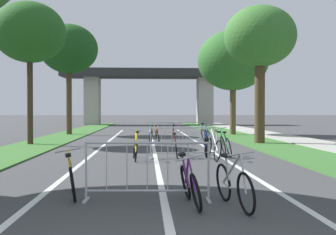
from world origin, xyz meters
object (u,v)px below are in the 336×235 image
Objects in this scene: tree_right_maple_mid at (260,38)px; bicycle_yellow_11 at (72,178)px; tree_left_cypress_far at (30,33)px; tree_right_oak_near at (233,61)px; bicycle_black_6 at (173,136)px; bicycle_green_4 at (226,145)px; bicycle_blue_10 at (206,136)px; crowd_barrier_nearest at (147,172)px; crowd_barrier_third at (179,133)px; bicycle_yellow_1 at (135,148)px; bicycle_silver_2 at (234,185)px; tree_left_pine_near at (69,49)px; bicycle_orange_5 at (157,135)px; bicycle_blue_0 at (206,145)px; crowd_barrier_second at (183,143)px; bicycle_teal_3 at (151,136)px; bicycle_white_9 at (213,148)px; bicycle_purple_8 at (190,185)px; bicycle_red_7 at (176,147)px.

tree_right_maple_mid is 4.09× the size of bicycle_yellow_11.
tree_left_cypress_far is 0.97× the size of tree_right_oak_near.
tree_right_oak_near is 4.09× the size of bicycle_black_6.
bicycle_green_4 is 0.95× the size of bicycle_blue_10.
tree_right_maple_mid is at bearing 65.97° from crowd_barrier_nearest.
bicycle_yellow_1 is (-2.00, -7.00, -0.14)m from crowd_barrier_third.
bicycle_silver_2 is 3.01m from bicycle_yellow_11.
tree_left_cypress_far is at bearing -92.22° from tree_left_pine_near.
bicycle_yellow_11 is (-1.93, -13.05, -0.03)m from bicycle_orange_5.
crowd_barrier_second is at bearing -135.55° from bicycle_blue_0.
bicycle_teal_3 is (5.65, 0.54, -4.84)m from tree_left_cypress_far.
bicycle_green_4 is (1.15, -6.04, -0.13)m from crowd_barrier_third.
tree_right_maple_mid is 8.51m from bicycle_white_9.
bicycle_blue_0 is 1.04× the size of bicycle_green_4.
bicycle_yellow_11 is at bearing -103.51° from crowd_barrier_third.
crowd_barrier_nearest reaches higher than bicycle_orange_5.
crowd_barrier_third is 1.38× the size of bicycle_yellow_11.
tree_right_oak_near is 20.79m from bicycle_yellow_11.
tree_left_cypress_far reaches higher than bicycle_orange_5.
tree_right_maple_mid is at bearing 54.41° from bicycle_white_9.
bicycle_blue_10 is at bearing -103.94° from bicycle_purple_8.
bicycle_silver_2 is (0.20, -7.13, -0.14)m from crowd_barrier_second.
bicycle_blue_0 is 0.67m from bicycle_green_4.
bicycle_blue_10 is (1.67, 5.97, -0.13)m from crowd_barrier_second.
tree_right_oak_near is 4.05× the size of bicycle_yellow_1.
tree_left_cypress_far is at bearing -172.81° from crowd_barrier_third.
tree_left_pine_near reaches higher than crowd_barrier_third.
bicycle_purple_8 reaches higher than bicycle_yellow_11.
tree_left_pine_near is at bearing 133.61° from crowd_barrier_third.
tree_left_cypress_far is 10.85m from bicycle_green_4.
crowd_barrier_third is 1.32× the size of bicycle_yellow_1.
crowd_barrier_second is 1.00× the size of crowd_barrier_third.
tree_right_maple_mid reaches higher than bicycle_red_7.
crowd_barrier_third is 1.29× the size of bicycle_white_9.
bicycle_yellow_1 reaches higher than bicycle_yellow_11.
crowd_barrier_second reaches higher than bicycle_red_7.
bicycle_silver_2 is at bearing -88.41° from crowd_barrier_second.
crowd_barrier_third is (6.76, -7.10, -5.15)m from tree_left_pine_near.
tree_left_cypress_far is at bearing 144.14° from bicycle_red_7.
crowd_barrier_nearest reaches higher than bicycle_green_4.
bicycle_yellow_1 reaches higher than bicycle_purple_8.
tree_right_oak_near is at bearing 88.20° from tree_right_maple_mid.
bicycle_green_4 is at bearing -68.33° from bicycle_teal_3.
bicycle_teal_3 reaches higher than bicycle_yellow_11.
tree_right_oak_near is 9.41m from bicycle_black_6.
tree_right_oak_near is 4.14× the size of bicycle_silver_2.
crowd_barrier_third is at bearing -122.48° from tree_right_oak_near.
bicycle_green_4 is 5.68m from bicycle_black_6.
bicycle_blue_10 is at bearing 88.72° from bicycle_green_4.
tree_right_oak_near reaches higher than tree_left_cypress_far.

